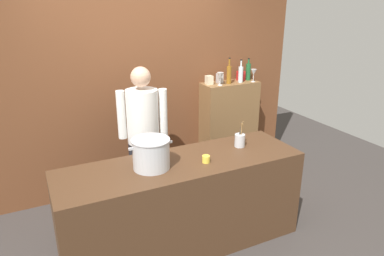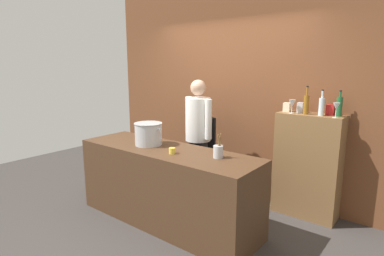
{
  "view_description": "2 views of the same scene",
  "coord_description": "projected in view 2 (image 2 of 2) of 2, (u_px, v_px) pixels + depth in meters",
  "views": [
    {
      "loc": [
        -1.2,
        -2.67,
        2.29
      ],
      "look_at": [
        0.29,
        0.39,
        1.05
      ],
      "focal_mm": 32.91,
      "sensor_mm": 36.0,
      "label": 1
    },
    {
      "loc": [
        2.4,
        -2.56,
        1.85
      ],
      "look_at": [
        0.08,
        0.39,
        1.09
      ],
      "focal_mm": 29.36,
      "sensor_mm": 36.0,
      "label": 2
    }
  ],
  "objects": [
    {
      "name": "spice_tin_red",
      "position": [
        331.0,
        110.0,
        3.62
      ],
      "size": [
        0.09,
        0.09,
        0.12
      ],
      "primitive_type": "cube",
      "color": "red",
      "rests_on": "bar_cabinet"
    },
    {
      "name": "ground_plane",
      "position": [
        167.0,
        221.0,
        3.79
      ],
      "size": [
        8.0,
        8.0,
        0.0
      ],
      "primitive_type": "plane",
      "color": "#383330"
    },
    {
      "name": "wine_glass_wide",
      "position": [
        336.0,
        107.0,
        3.43
      ],
      "size": [
        0.08,
        0.08,
        0.17
      ],
      "color": "silver",
      "rests_on": "bar_cabinet"
    },
    {
      "name": "utensil_crock",
      "position": [
        218.0,
        151.0,
        3.25
      ],
      "size": [
        0.1,
        0.1,
        0.26
      ],
      "color": "#B7BABF",
      "rests_on": "prep_counter"
    },
    {
      "name": "brick_back_panel",
      "position": [
        231.0,
        89.0,
        4.58
      ],
      "size": [
        4.4,
        0.1,
        3.0
      ],
      "primitive_type": "cube",
      "color": "brown",
      "rests_on": "ground_plane"
    },
    {
      "name": "spice_tin_cream",
      "position": [
        287.0,
        107.0,
        3.9
      ],
      "size": [
        0.08,
        0.08,
        0.11
      ],
      "primitive_type": "cube",
      "color": "beige",
      "rests_on": "bar_cabinet"
    },
    {
      "name": "wine_glass_tall",
      "position": [
        292.0,
        104.0,
        3.74
      ],
      "size": [
        0.08,
        0.08,
        0.16
      ],
      "color": "silver",
      "rests_on": "bar_cabinet"
    },
    {
      "name": "wine_bottle_amber",
      "position": [
        306.0,
        104.0,
        3.68
      ],
      "size": [
        0.06,
        0.06,
        0.33
      ],
      "color": "#8C5919",
      "rests_on": "bar_cabinet"
    },
    {
      "name": "chef",
      "position": [
        198.0,
        131.0,
        4.26
      ],
      "size": [
        0.51,
        0.39,
        1.66
      ],
      "rotation": [
        0.0,
        0.0,
        2.87
      ],
      "color": "black",
      "rests_on": "ground_plane"
    },
    {
      "name": "bar_cabinet",
      "position": [
        307.0,
        166.0,
        3.83
      ],
      "size": [
        0.76,
        0.32,
        1.28
      ],
      "primitive_type": "cube",
      "color": "brown",
      "rests_on": "ground_plane"
    },
    {
      "name": "prep_counter",
      "position": [
        167.0,
        186.0,
        3.71
      ],
      "size": [
        2.29,
        0.7,
        0.9
      ],
      "primitive_type": "cube",
      "color": "#472D1C",
      "rests_on": "ground_plane"
    },
    {
      "name": "wine_bottle_clear",
      "position": [
        322.0,
        106.0,
        3.57
      ],
      "size": [
        0.06,
        0.06,
        0.3
      ],
      "color": "silver",
      "rests_on": "bar_cabinet"
    },
    {
      "name": "spice_tin_silver",
      "position": [
        301.0,
        108.0,
        3.81
      ],
      "size": [
        0.07,
        0.07,
        0.12
      ],
      "primitive_type": "cube",
      "color": "#B2B2B7",
      "rests_on": "bar_cabinet"
    },
    {
      "name": "stockpot_large",
      "position": [
        148.0,
        134.0,
        3.77
      ],
      "size": [
        0.4,
        0.34,
        0.27
      ],
      "color": "#B7BABF",
      "rests_on": "prep_counter"
    },
    {
      "name": "butter_jar",
      "position": [
        172.0,
        151.0,
        3.41
      ],
      "size": [
        0.07,
        0.07,
        0.07
      ],
      "primitive_type": "cylinder",
      "color": "yellow",
      "rests_on": "prep_counter"
    },
    {
      "name": "wine_bottle_green",
      "position": [
        339.0,
        106.0,
        3.53
      ],
      "size": [
        0.07,
        0.07,
        0.29
      ],
      "color": "#1E592D",
      "rests_on": "bar_cabinet"
    }
  ]
}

